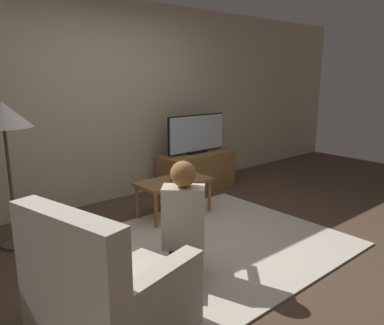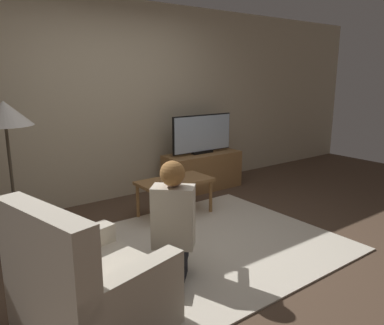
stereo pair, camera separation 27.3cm
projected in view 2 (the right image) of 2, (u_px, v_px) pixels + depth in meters
ground_plane at (201, 247)px, 3.67m from camera, size 10.00×10.00×0.00m
wall_back at (111, 102)px, 4.88m from camera, size 10.00×0.06×2.60m
rug at (201, 246)px, 3.67m from camera, size 2.62×2.11×0.02m
tv_stand at (202, 171)px, 5.51m from camera, size 1.16×0.47×0.54m
tv at (202, 134)px, 5.39m from camera, size 1.02×0.08×0.56m
coffee_table at (175, 184)px, 4.42m from camera, size 0.87×0.46×0.44m
floor_lamp at (5, 119)px, 3.54m from camera, size 0.52×0.52×1.41m
armchair at (90, 292)px, 2.40m from camera, size 0.97×1.00×0.93m
person_kneeling at (173, 220)px, 3.03m from camera, size 0.73×0.75×0.98m
picture_frame at (175, 173)px, 4.41m from camera, size 0.11×0.01×0.15m
remote at (176, 181)px, 4.31m from camera, size 0.04×0.15×0.02m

